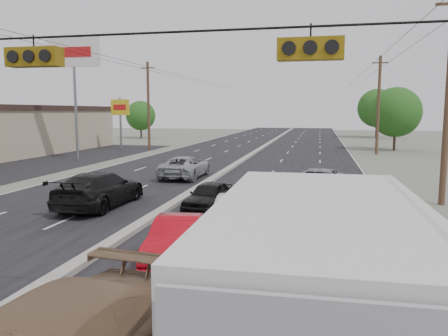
{
  "coord_description": "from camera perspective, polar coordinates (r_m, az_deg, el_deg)",
  "views": [
    {
      "loc": [
        6.68,
        -7.3,
        4.47
      ],
      "look_at": [
        2.98,
        9.61,
        2.2
      ],
      "focal_mm": 35.0,
      "sensor_mm": 36.0,
      "label": 1
    }
  ],
  "objects": [
    {
      "name": "tree_left_far",
      "position": [
        73.16,
        -10.83,
        6.74
      ],
      "size": [
        4.8,
        4.8,
        6.12
      ],
      "color": "#382619",
      "rests_on": "ground"
    },
    {
      "name": "queue_car_e",
      "position": [
        19.62,
        18.64,
        -4.14
      ],
      "size": [
        1.79,
        3.93,
        1.31
      ],
      "primitive_type": "imported",
      "rotation": [
        0.0,
        0.0,
        0.06
      ],
      "color": "maroon",
      "rests_on": "ground"
    },
    {
      "name": "oncoming_near",
      "position": [
        21.18,
        -15.9,
        -2.72
      ],
      "size": [
        2.43,
        5.75,
        1.66
      ],
      "primitive_type": "imported",
      "rotation": [
        0.0,
        0.0,
        3.12
      ],
      "color": "black",
      "rests_on": "ground"
    },
    {
      "name": "traffic_signals",
      "position": [
        9.07,
        -24.06,
        13.33
      ],
      "size": [
        25.0,
        0.3,
        0.54
      ],
      "color": "black",
      "rests_on": "ground"
    },
    {
      "name": "tree_right_mid",
      "position": [
        52.96,
        21.52,
        6.8
      ],
      "size": [
        5.6,
        5.6,
        7.14
      ],
      "color": "#382619",
      "rests_on": "ground"
    },
    {
      "name": "box_truck",
      "position": [
        6.42,
        11.94,
        -17.77
      ],
      "size": [
        2.49,
        6.76,
        3.41
      ],
      "rotation": [
        0.0,
        0.0,
        0.02
      ],
      "color": "black",
      "rests_on": "ground"
    },
    {
      "name": "queue_car_c",
      "position": [
        22.94,
        12.22,
        -2.08
      ],
      "size": [
        3.02,
        5.53,
        1.47
      ],
      "primitive_type": "imported",
      "rotation": [
        0.0,
        0.0,
        -0.11
      ],
      "color": "gray",
      "rests_on": "ground"
    },
    {
      "name": "parking_lot",
      "position": [
        40.3,
        -23.76,
        0.46
      ],
      "size": [
        10.0,
        42.0,
        0.02
      ],
      "primitive_type": "cube",
      "color": "black",
      "rests_on": "ground"
    },
    {
      "name": "red_sedan",
      "position": [
        13.51,
        -6.25,
        -9.12
      ],
      "size": [
        1.67,
        3.88,
        1.24
      ],
      "primitive_type": "imported",
      "rotation": [
        0.0,
        0.0,
        0.1
      ],
      "color": "red",
      "rests_on": "ground"
    },
    {
      "name": "queue_car_b",
      "position": [
        16.11,
        1.48,
        -6.19
      ],
      "size": [
        1.56,
        4.1,
        1.33
      ],
      "primitive_type": "imported",
      "rotation": [
        0.0,
        0.0,
        0.04
      ],
      "color": "silver",
      "rests_on": "ground"
    },
    {
      "name": "road_surface",
      "position": [
        38.16,
        2.16,
        0.73
      ],
      "size": [
        20.0,
        160.0,
        0.02
      ],
      "primitive_type": "cube",
      "color": "black",
      "rests_on": "ground"
    },
    {
      "name": "queue_car_a",
      "position": [
        19.89,
        -1.99,
        -3.67
      ],
      "size": [
        1.95,
        3.86,
        1.26
      ],
      "primitive_type": "imported",
      "rotation": [
        0.0,
        0.0,
        -0.13
      ],
      "color": "black",
      "rests_on": "ground"
    },
    {
      "name": "queue_car_d",
      "position": [
        13.47,
        24.66,
        -9.88
      ],
      "size": [
        2.08,
        4.33,
        1.21
      ],
      "primitive_type": "imported",
      "rotation": [
        0.0,
        0.0,
        0.09
      ],
      "color": "#101951",
      "rests_on": "ground"
    },
    {
      "name": "oncoming_far",
      "position": [
        29.39,
        -5.09,
        0.12
      ],
      "size": [
        2.47,
        5.27,
        1.46
      ],
      "primitive_type": "imported",
      "rotation": [
        0.0,
        0.0,
        3.13
      ],
      "color": "#979A9E",
      "rests_on": "ground"
    },
    {
      "name": "utility_pole_right_b",
      "position": [
        23.06,
        27.25,
        8.23
      ],
      "size": [
        1.6,
        0.3,
        10.0
      ],
      "color": "#422D1E",
      "rests_on": "ground"
    },
    {
      "name": "tree_right_far",
      "position": [
        77.86,
        19.37,
        7.4
      ],
      "size": [
        6.4,
        6.4,
        8.16
      ],
      "color": "#382619",
      "rests_on": "ground"
    },
    {
      "name": "pole_sign_billboard",
      "position": [
        41.4,
        -19.04,
        13.16
      ],
      "size": [
        5.0,
        0.25,
        11.0
      ],
      "color": "slate",
      "rests_on": "ground"
    },
    {
      "name": "utility_pole_left_c",
      "position": [
        51.05,
        -9.84,
        8.07
      ],
      "size": [
        1.6,
        0.3,
        10.0
      ],
      "color": "#422D1E",
      "rests_on": "ground"
    },
    {
      "name": "center_median",
      "position": [
        38.15,
        2.16,
        0.88
      ],
      "size": [
        0.5,
        160.0,
        0.2
      ],
      "primitive_type": "cube",
      "color": "gray",
      "rests_on": "ground"
    },
    {
      "name": "utility_pole_right_c",
      "position": [
        47.66,
        19.53,
        7.8
      ],
      "size": [
        1.6,
        0.3,
        10.0
      ],
      "color": "#422D1E",
      "rests_on": "ground"
    },
    {
      "name": "pole_sign_far",
      "position": [
        52.46,
        -13.4,
        7.19
      ],
      "size": [
        2.2,
        0.25,
        6.0
      ],
      "color": "slate",
      "rests_on": "ground"
    }
  ]
}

